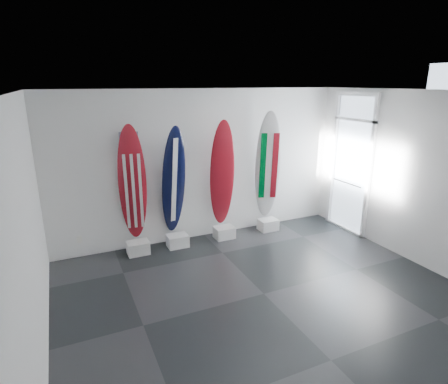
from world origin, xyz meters
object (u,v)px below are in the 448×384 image
surfboard_usa (132,184)px  surfboard_navy (174,181)px  surfboard_italy (268,166)px  surfboard_swiss (222,174)px

surfboard_usa → surfboard_navy: (0.77, 0.00, -0.03)m
surfboard_navy → surfboard_italy: 2.06m
surfboard_swiss → surfboard_usa: bearing=-170.1°
surfboard_navy → surfboard_swiss: bearing=-9.2°
surfboard_usa → surfboard_italy: surfboard_italy is taller
surfboard_swiss → surfboard_italy: surfboard_italy is taller
surfboard_navy → surfboard_usa: bearing=170.8°
surfboard_navy → surfboard_swiss: size_ratio=0.97×
surfboard_italy → surfboard_usa: bearing=-159.4°
surfboard_navy → surfboard_italy: bearing=-9.2°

